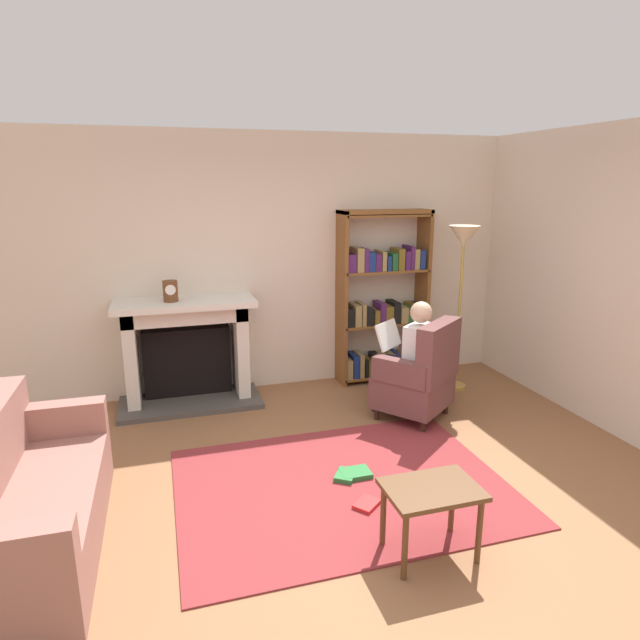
% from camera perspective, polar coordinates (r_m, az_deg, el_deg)
% --- Properties ---
extents(ground, '(14.00, 14.00, 0.00)m').
position_cam_1_polar(ground, '(3.96, 3.82, -19.29)').
color(ground, '#8E5D3B').
extents(back_wall, '(5.60, 0.10, 2.70)m').
position_cam_1_polar(back_wall, '(5.82, -4.80, 5.96)').
color(back_wall, beige).
rests_on(back_wall, ground).
extents(side_wall_right, '(0.10, 5.20, 2.70)m').
position_cam_1_polar(side_wall_right, '(5.84, 24.64, 4.75)').
color(side_wall_right, beige).
rests_on(side_wall_right, ground).
extents(area_rug, '(2.40, 1.80, 0.01)m').
position_cam_1_polar(area_rug, '(4.20, 2.33, -17.07)').
color(area_rug, maroon).
rests_on(area_rug, ground).
extents(fireplace, '(1.39, 0.64, 1.08)m').
position_cam_1_polar(fireplace, '(5.62, -13.86, -2.84)').
color(fireplace, '#4C4742').
rests_on(fireplace, ground).
extents(mantel_clock, '(0.14, 0.14, 0.20)m').
position_cam_1_polar(mantel_clock, '(5.38, -15.51, 2.96)').
color(mantel_clock, brown).
rests_on(mantel_clock, fireplace).
extents(bookshelf, '(1.01, 0.32, 1.91)m').
position_cam_1_polar(bookshelf, '(6.04, 6.58, 1.91)').
color(bookshelf, brown).
rests_on(bookshelf, ground).
extents(armchair_reading, '(0.89, 0.88, 0.97)m').
position_cam_1_polar(armchair_reading, '(5.19, 10.49, -5.84)').
color(armchair_reading, '#331E14').
rests_on(armchair_reading, ground).
extents(seated_reader, '(0.57, 0.59, 1.14)m').
position_cam_1_polar(seated_reader, '(5.17, 9.41, -3.56)').
color(seated_reader, white).
rests_on(seated_reader, ground).
extents(sofa_floral, '(0.74, 1.71, 0.85)m').
position_cam_1_polar(sofa_floral, '(3.86, -28.70, -16.64)').
color(sofa_floral, '#98665A').
rests_on(sofa_floral, ground).
extents(side_table, '(0.56, 0.39, 0.45)m').
position_cam_1_polar(side_table, '(3.43, 11.69, -17.92)').
color(side_table, brown).
rests_on(side_table, ground).
extents(scattered_books, '(0.57, 0.62, 0.04)m').
position_cam_1_polar(scattered_books, '(4.21, 4.68, -16.63)').
color(scattered_books, gold).
rests_on(scattered_books, area_rug).
extents(floor_lamp, '(0.32, 0.32, 1.76)m').
position_cam_1_polar(floor_lamp, '(5.82, 14.87, 6.99)').
color(floor_lamp, '#B7933F').
rests_on(floor_lamp, ground).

